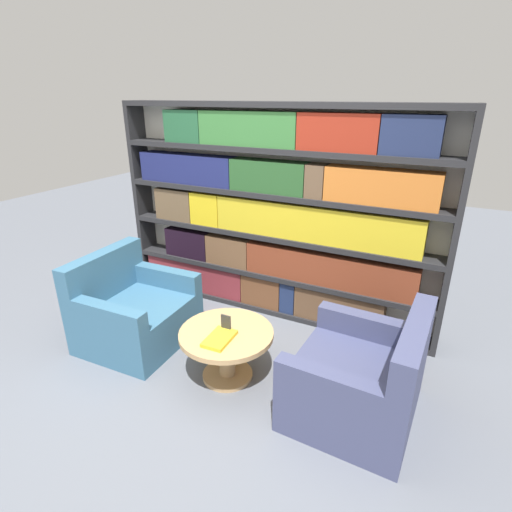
{
  "coord_description": "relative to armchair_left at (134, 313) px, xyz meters",
  "views": [
    {
      "loc": [
        1.53,
        -1.9,
        2.1
      ],
      "look_at": [
        0.15,
        0.84,
        0.86
      ],
      "focal_mm": 28.0,
      "sensor_mm": 36.0,
      "label": 1
    }
  ],
  "objects": [
    {
      "name": "coffee_table",
      "position": [
        1.02,
        -0.08,
        0.03
      ],
      "size": [
        0.73,
        0.73,
        0.42
      ],
      "color": "tan",
      "rests_on": "ground_plane"
    },
    {
      "name": "bookshelf",
      "position": [
        0.87,
        1.1,
        0.73
      ],
      "size": [
        3.24,
        0.3,
        2.04
      ],
      "color": "silver",
      "rests_on": "ground_plane"
    },
    {
      "name": "armchair_right",
      "position": [
        2.04,
        -0.0,
        0.0
      ],
      "size": [
        0.85,
        0.93,
        0.81
      ],
      "rotation": [
        0.0,
        0.0,
        -1.61
      ],
      "color": "#42476B",
      "rests_on": "ground_plane"
    },
    {
      "name": "armchair_left",
      "position": [
        0.0,
        0.0,
        0.0
      ],
      "size": [
        0.85,
        0.93,
        0.81
      ],
      "rotation": [
        0.0,
        0.0,
        1.61
      ],
      "color": "#386684",
      "rests_on": "ground_plane"
    },
    {
      "name": "stray_book",
      "position": [
        1.04,
        -0.21,
        0.16
      ],
      "size": [
        0.18,
        0.28,
        0.03
      ],
      "color": "gold",
      "rests_on": "coffee_table"
    },
    {
      "name": "ground_plane",
      "position": [
        0.87,
        -0.41,
        -0.27
      ],
      "size": [
        14.0,
        14.0,
        0.0
      ],
      "primitive_type": "plane",
      "color": "slate"
    },
    {
      "name": "table_sign",
      "position": [
        1.02,
        -0.08,
        0.2
      ],
      "size": [
        0.08,
        0.06,
        0.14
      ],
      "color": "black",
      "rests_on": "coffee_table"
    }
  ]
}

